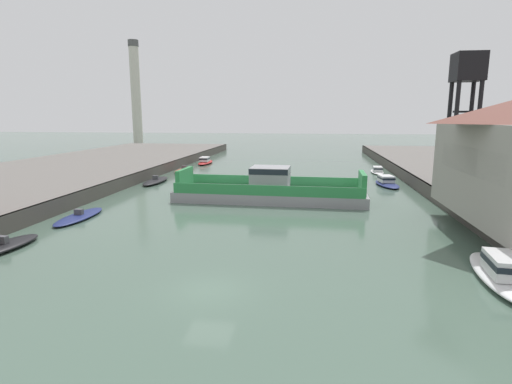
{
  "coord_description": "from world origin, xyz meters",
  "views": [
    {
      "loc": [
        5.32,
        -19.66,
        9.23
      ],
      "look_at": [
        0.0,
        18.2,
        2.0
      ],
      "focal_mm": 28.19,
      "sensor_mm": 36.0,
      "label": 1
    }
  ],
  "objects_px": {
    "moored_boat_near_left": "(387,182)",
    "crane_tower": "(466,86)",
    "chain_ferry": "(270,190)",
    "moored_boat_far_left": "(156,181)",
    "moored_boat_mid_left": "(205,161)",
    "moored_boat_upstream_a": "(79,216)",
    "moored_boat_far_right": "(184,170)",
    "moored_boat_upstream_b": "(3,246)",
    "moored_boat_mid_right": "(501,271)",
    "smokestack_distant_a": "(136,90)",
    "moored_boat_near_right": "(377,171)"
  },
  "relations": [
    {
      "from": "moored_boat_far_right",
      "to": "moored_boat_upstream_b",
      "type": "bearing_deg",
      "value": -89.88
    },
    {
      "from": "moored_boat_mid_left",
      "to": "moored_boat_far_left",
      "type": "distance_m",
      "value": 23.09
    },
    {
      "from": "smokestack_distant_a",
      "to": "chain_ferry",
      "type": "bearing_deg",
      "value": -57.58
    },
    {
      "from": "moored_boat_mid_right",
      "to": "crane_tower",
      "type": "height_order",
      "value": "crane_tower"
    },
    {
      "from": "moored_boat_upstream_a",
      "to": "crane_tower",
      "type": "distance_m",
      "value": 41.27
    },
    {
      "from": "moored_boat_near_left",
      "to": "moored_boat_near_right",
      "type": "distance_m",
      "value": 12.41
    },
    {
      "from": "moored_boat_far_left",
      "to": "smokestack_distant_a",
      "type": "xyz_separation_m",
      "value": [
        -35.11,
        72.97,
        17.18
      ]
    },
    {
      "from": "chain_ferry",
      "to": "moored_boat_mid_left",
      "type": "distance_m",
      "value": 36.37
    },
    {
      "from": "chain_ferry",
      "to": "moored_boat_near_right",
      "type": "relative_size",
      "value": 3.22
    },
    {
      "from": "moored_boat_mid_left",
      "to": "moored_boat_upstream_b",
      "type": "height_order",
      "value": "moored_boat_mid_left"
    },
    {
      "from": "moored_boat_near_right",
      "to": "smokestack_distant_a",
      "type": "xyz_separation_m",
      "value": [
        -67.58,
        58.53,
        17.03
      ]
    },
    {
      "from": "moored_boat_mid_left",
      "to": "crane_tower",
      "type": "relative_size",
      "value": 0.53
    },
    {
      "from": "moored_boat_mid_left",
      "to": "moored_boat_far_right",
      "type": "relative_size",
      "value": 1.1
    },
    {
      "from": "moored_boat_mid_left",
      "to": "smokestack_distant_a",
      "type": "distance_m",
      "value": 63.86
    },
    {
      "from": "moored_boat_far_right",
      "to": "moored_boat_upstream_a",
      "type": "relative_size",
      "value": 0.96
    },
    {
      "from": "crane_tower",
      "to": "moored_boat_mid_left",
      "type": "bearing_deg",
      "value": 141.01
    },
    {
      "from": "crane_tower",
      "to": "moored_boat_upstream_b",
      "type": "bearing_deg",
      "value": -149.02
    },
    {
      "from": "chain_ferry",
      "to": "moored_boat_mid_left",
      "type": "height_order",
      "value": "chain_ferry"
    },
    {
      "from": "moored_boat_near_left",
      "to": "moored_boat_upstream_a",
      "type": "xyz_separation_m",
      "value": [
        -31.07,
        -22.3,
        -0.29
      ]
    },
    {
      "from": "moored_boat_near_left",
      "to": "crane_tower",
      "type": "distance_m",
      "value": 15.99
    },
    {
      "from": "chain_ferry",
      "to": "moored_boat_far_left",
      "type": "height_order",
      "value": "chain_ferry"
    },
    {
      "from": "moored_boat_near_left",
      "to": "chain_ferry",
      "type": "bearing_deg",
      "value": -141.79
    },
    {
      "from": "moored_boat_mid_right",
      "to": "moored_boat_far_right",
      "type": "distance_m",
      "value": 52.67
    },
    {
      "from": "moored_boat_near_right",
      "to": "moored_boat_upstream_a",
      "type": "height_order",
      "value": "moored_boat_near_right"
    },
    {
      "from": "crane_tower",
      "to": "smokestack_distant_a",
      "type": "distance_m",
      "value": 108.17
    },
    {
      "from": "moored_boat_near_left",
      "to": "moored_boat_upstream_b",
      "type": "distance_m",
      "value": 44.24
    },
    {
      "from": "moored_boat_mid_left",
      "to": "moored_boat_mid_right",
      "type": "bearing_deg",
      "value": -59.41
    },
    {
      "from": "moored_boat_near_left",
      "to": "moored_boat_near_right",
      "type": "bearing_deg",
      "value": 87.1
    },
    {
      "from": "moored_boat_near_right",
      "to": "moored_boat_upstream_a",
      "type": "distance_m",
      "value": 46.99
    },
    {
      "from": "moored_boat_upstream_a",
      "to": "crane_tower",
      "type": "relative_size",
      "value": 0.51
    },
    {
      "from": "chain_ferry",
      "to": "moored_boat_mid_right",
      "type": "height_order",
      "value": "chain_ferry"
    },
    {
      "from": "moored_boat_near_left",
      "to": "moored_boat_far_left",
      "type": "bearing_deg",
      "value": -176.32
    },
    {
      "from": "moored_boat_near_left",
      "to": "crane_tower",
      "type": "xyz_separation_m",
      "value": [
        5.97,
        -8.81,
        11.93
      ]
    },
    {
      "from": "moored_boat_far_left",
      "to": "moored_boat_upstream_b",
      "type": "distance_m",
      "value": 29.17
    },
    {
      "from": "moored_boat_far_right",
      "to": "moored_boat_upstream_b",
      "type": "distance_m",
      "value": 40.67
    },
    {
      "from": "moored_boat_near_left",
      "to": "moored_boat_upstream_a",
      "type": "bearing_deg",
      "value": -144.34
    },
    {
      "from": "moored_boat_upstream_b",
      "to": "moored_boat_near_left",
      "type": "bearing_deg",
      "value": 44.88
    },
    {
      "from": "moored_boat_far_left",
      "to": "smokestack_distant_a",
      "type": "bearing_deg",
      "value": 115.69
    },
    {
      "from": "moored_boat_upstream_a",
      "to": "smokestack_distant_a",
      "type": "xyz_separation_m",
      "value": [
        -35.88,
        93.22,
        17.25
      ]
    },
    {
      "from": "moored_boat_mid_left",
      "to": "moored_boat_near_left",
      "type": "bearing_deg",
      "value": -34.23
    },
    {
      "from": "chain_ferry",
      "to": "moored_boat_upstream_b",
      "type": "xyz_separation_m",
      "value": [
        -16.73,
        -19.72,
        -0.85
      ]
    },
    {
      "from": "chain_ferry",
      "to": "moored_boat_upstream_b",
      "type": "distance_m",
      "value": 25.87
    },
    {
      "from": "moored_boat_mid_right",
      "to": "crane_tower",
      "type": "bearing_deg",
      "value": 77.25
    },
    {
      "from": "moored_boat_near_left",
      "to": "moored_boat_mid_right",
      "type": "xyz_separation_m",
      "value": [
        0.64,
        -32.32,
        0.14
      ]
    },
    {
      "from": "moored_boat_mid_left",
      "to": "moored_boat_far_left",
      "type": "bearing_deg",
      "value": -92.39
    },
    {
      "from": "chain_ferry",
      "to": "moored_boat_mid_left",
      "type": "xyz_separation_m",
      "value": [
        -16.28,
        32.52,
        -0.6
      ]
    },
    {
      "from": "moored_boat_far_right",
      "to": "moored_boat_upstream_a",
      "type": "xyz_separation_m",
      "value": [
        0.35,
        -31.75,
        -0.08
      ]
    },
    {
      "from": "chain_ferry",
      "to": "moored_boat_upstream_b",
      "type": "relative_size",
      "value": 3.41
    },
    {
      "from": "chain_ferry",
      "to": "moored_boat_near_left",
      "type": "bearing_deg",
      "value": 38.21
    },
    {
      "from": "moored_boat_upstream_b",
      "to": "smokestack_distant_a",
      "type": "distance_m",
      "value": 109.53
    }
  ]
}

